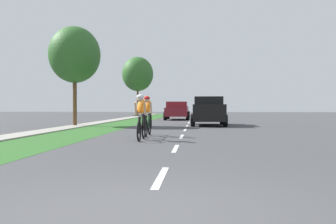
% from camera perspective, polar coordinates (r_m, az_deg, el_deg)
% --- Properties ---
extents(ground_plane, '(120.00, 120.00, 0.00)m').
position_cam_1_polar(ground_plane, '(23.75, 3.25, -1.98)').
color(ground_plane, '#424244').
extents(grass_verge, '(2.62, 70.00, 0.01)m').
position_cam_1_polar(grass_verge, '(24.30, -7.61, -1.92)').
color(grass_verge, '#2D6026').
rests_on(grass_verge, ground_plane).
extents(sidewalk_concrete, '(1.22, 70.00, 0.10)m').
position_cam_1_polar(sidewalk_concrete, '(24.78, -11.96, -1.87)').
color(sidewalk_concrete, '#9E998E').
rests_on(sidewalk_concrete, ground_plane).
extents(lane_markings_center, '(0.12, 53.80, 0.01)m').
position_cam_1_polar(lane_markings_center, '(27.75, 3.46, -1.58)').
color(lane_markings_center, white).
rests_on(lane_markings_center, ground_plane).
extents(cyclist_lead, '(0.42, 1.72, 1.58)m').
position_cam_1_polar(cyclist_lead, '(12.19, -4.34, -0.78)').
color(cyclist_lead, black).
rests_on(cyclist_lead, ground_plane).
extents(cyclist_trailing, '(0.42, 1.72, 1.58)m').
position_cam_1_polar(cyclist_trailing, '(13.91, -3.30, -0.59)').
color(cyclist_trailing, black).
rests_on(cyclist_trailing, ground_plane).
extents(suv_black, '(2.15, 4.70, 1.79)m').
position_cam_1_polar(suv_black, '(22.34, 6.52, 0.27)').
color(suv_black, black).
rests_on(suv_black, ground_plane).
extents(pickup_maroon, '(2.22, 5.10, 1.64)m').
position_cam_1_polar(pickup_maroon, '(32.23, 1.50, 0.22)').
color(pickup_maroon, maroon).
rests_on(pickup_maroon, ground_plane).
extents(street_tree_near, '(3.10, 3.10, 6.04)m').
position_cam_1_polar(street_tree_near, '(22.37, -14.86, 8.91)').
color(street_tree_near, brown).
rests_on(street_tree_near, ground_plane).
extents(street_tree_far, '(4.17, 4.17, 7.88)m').
position_cam_1_polar(street_tree_far, '(47.54, -4.92, 6.13)').
color(street_tree_far, brown).
rests_on(street_tree_far, ground_plane).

